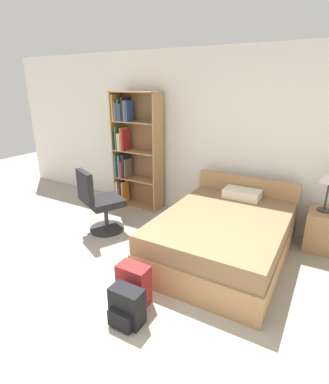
# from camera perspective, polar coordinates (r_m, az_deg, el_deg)

# --- Properties ---
(ground_plane) EXTENTS (14.00, 14.00, 0.00)m
(ground_plane) POSITION_cam_1_polar(r_m,az_deg,el_deg) (2.79, -15.35, -29.33)
(ground_plane) COLOR #A39989
(wall_back) EXTENTS (9.00, 0.06, 2.60)m
(wall_back) POSITION_cam_1_polar(r_m,az_deg,el_deg) (4.71, 12.08, 9.87)
(wall_back) COLOR white
(wall_back) RESTS_ON ground_plane
(bookshelf) EXTENTS (0.86, 0.32, 1.97)m
(bookshelf) POSITION_cam_1_polar(r_m,az_deg,el_deg) (5.25, -6.29, 8.05)
(bookshelf) COLOR #AD7F51
(bookshelf) RESTS_ON ground_plane
(bed) EXTENTS (1.45, 1.99, 0.82)m
(bed) POSITION_cam_1_polar(r_m,az_deg,el_deg) (3.89, 11.30, -7.99)
(bed) COLOR #AD7F51
(bed) RESTS_ON ground_plane
(office_chair) EXTENTS (0.66, 0.70, 0.96)m
(office_chair) POSITION_cam_1_polar(r_m,az_deg,el_deg) (4.45, -12.28, -2.15)
(office_chair) COLOR #232326
(office_chair) RESTS_ON ground_plane
(nightstand) EXTENTS (0.45, 0.49, 0.53)m
(nightstand) POSITION_cam_1_polar(r_m,az_deg,el_deg) (4.50, 28.18, -6.51)
(nightstand) COLOR #AD7F51
(nightstand) RESTS_ON ground_plane
(backpack_black) EXTENTS (0.31, 0.23, 0.36)m
(backpack_black) POSITION_cam_1_polar(r_m,az_deg,el_deg) (2.93, -7.28, -20.93)
(backpack_black) COLOR black
(backpack_black) RESTS_ON ground_plane
(backpack_red) EXTENTS (0.32, 0.25, 0.42)m
(backpack_red) POSITION_cam_1_polar(r_m,az_deg,el_deg) (3.12, -6.02, -17.37)
(backpack_red) COLOR maroon
(backpack_red) RESTS_ON ground_plane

